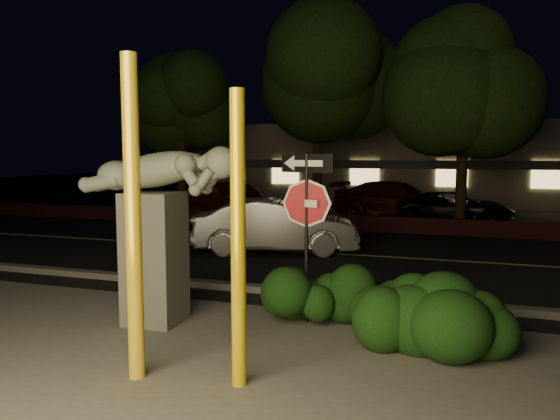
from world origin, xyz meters
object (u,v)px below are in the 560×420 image
at_px(silver_sedan, 276,226).
at_px(parked_car_red, 234,200).
at_px(parked_car_darkred, 398,200).
at_px(sculpture, 157,216).
at_px(parked_car_dark, 454,207).
at_px(yellow_pole_right, 238,241).
at_px(signpost, 307,204).
at_px(yellow_pole_left, 133,220).

xyz_separation_m(silver_sedan, parked_car_red, (-3.85, 6.16, 0.08)).
bearing_deg(parked_car_darkred, sculpture, 179.44).
bearing_deg(parked_car_dark, yellow_pole_right, 169.28).
bearing_deg(silver_sedan, yellow_pole_right, 179.36).
distance_m(sculpture, parked_car_dark, 14.39).
bearing_deg(parked_car_darkred, parked_car_red, 115.66).
height_order(signpost, sculpture, sculpture).
distance_m(signpost, parked_car_darkred, 13.56).
xyz_separation_m(signpost, parked_car_red, (-6.20, 11.45, -1.01)).
distance_m(sculpture, silver_sedan, 6.11).
bearing_deg(yellow_pole_right, parked_car_dark, 83.39).
bearing_deg(signpost, parked_car_dark, 95.65).
bearing_deg(sculpture, parked_car_red, 105.81).
bearing_deg(parked_car_dark, yellow_pole_left, 165.25).
bearing_deg(parked_car_dark, sculpture, 160.62).
distance_m(sculpture, parked_car_darkred, 14.38).
distance_m(signpost, parked_car_dark, 13.28).
xyz_separation_m(parked_car_red, parked_car_darkred, (5.88, 2.07, -0.03)).
bearing_deg(parked_car_red, silver_sedan, -121.72).
bearing_deg(silver_sedan, yellow_pole_left, 171.00).
height_order(sculpture, silver_sedan, sculpture).
xyz_separation_m(sculpture, parked_car_darkred, (1.71, 14.25, -0.87)).
bearing_deg(sculpture, signpost, 16.75).
distance_m(yellow_pole_left, signpost, 2.81).
distance_m(yellow_pole_right, parked_car_dark, 15.61).
height_order(parked_car_darkred, parked_car_dark, parked_car_darkred).
xyz_separation_m(yellow_pole_right, parked_car_red, (-6.15, 13.82, -0.82)).
bearing_deg(parked_car_dark, signpost, 168.32).
relative_size(yellow_pole_right, silver_sedan, 0.77).
relative_size(yellow_pole_right, parked_car_darkred, 0.63).
relative_size(parked_car_red, parked_car_darkred, 0.89).
height_order(yellow_pole_left, sculpture, yellow_pole_left).
height_order(parked_car_red, parked_car_darkred, parked_car_red).
xyz_separation_m(yellow_pole_left, signpost, (1.20, 2.54, -0.00)).
relative_size(sculpture, parked_car_red, 0.58).
bearing_deg(yellow_pole_left, sculpture, 114.79).
height_order(yellow_pole_left, parked_car_dark, yellow_pole_left).
height_order(sculpture, parked_car_dark, sculpture).
bearing_deg(signpost, parked_car_red, 131.66).
bearing_deg(yellow_pole_right, silver_sedan, 106.71).
bearing_deg(silver_sedan, signpost, -173.42).
bearing_deg(parked_car_dark, parked_car_darkred, 74.64).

